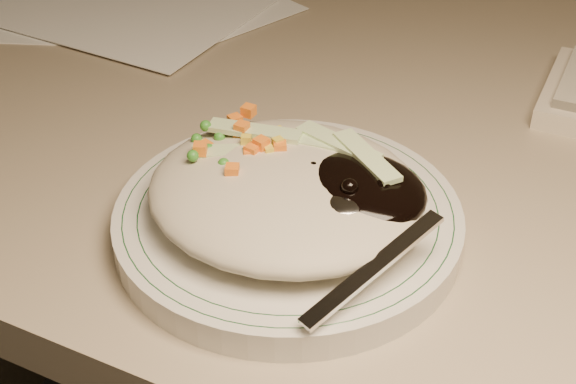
% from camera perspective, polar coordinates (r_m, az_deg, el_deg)
% --- Properties ---
extents(desk, '(1.40, 0.70, 0.74)m').
position_cam_1_polar(desk, '(0.83, 9.09, -7.15)').
color(desk, gray).
rests_on(desk, ground).
extents(plate, '(0.25, 0.25, 0.02)m').
position_cam_1_polar(plate, '(0.57, -0.00, -2.11)').
color(plate, silver).
rests_on(plate, desk).
extents(plate_rim, '(0.23, 0.23, 0.00)m').
position_cam_1_polar(plate_rim, '(0.56, 0.00, -1.31)').
color(plate_rim, '#144723').
rests_on(plate_rim, plate).
extents(meal, '(0.21, 0.19, 0.05)m').
position_cam_1_polar(meal, '(0.55, 0.36, 0.33)').
color(meal, '#B2AA90').
rests_on(meal, plate).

